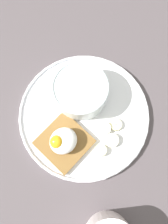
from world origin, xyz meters
TOP-DOWN VIEW (x-y plane):
  - ground_plane at (0.00, 0.00)cm, footprint 120.00×120.00cm
  - plate at (0.00, 0.00)cm, footprint 30.40×30.40cm
  - oatmeal_bowl at (-2.24, -3.98)cm, footprint 12.45×12.45cm
  - toast_slice at (7.57, 2.26)cm, footprint 11.34×11.34cm
  - poached_egg at (7.77, 2.17)cm, footprint 6.05×5.58cm
  - banana_slice_front at (-0.83, 8.70)cm, footprint 4.41×4.38cm
  - banana_slice_left at (-3.89, 6.61)cm, footprint 3.87×3.85cm
  - banana_slice_back at (-1.29, 5.59)cm, footprint 3.39×3.53cm
  - banana_slice_right at (2.52, 8.82)cm, footprint 3.22×3.30cm

SIDE VIEW (x-z plane):
  - ground_plane at x=0.00cm, z-range 0.00..2.00cm
  - plate at x=0.00cm, z-range 2.00..3.60cm
  - banana_slice_left at x=-3.89cm, z-range 2.97..3.97cm
  - banana_slice_front at x=-0.83cm, z-range 2.85..4.29cm
  - banana_slice_right at x=2.52cm, z-range 2.93..4.29cm
  - toast_slice at x=7.57cm, z-range 3.07..4.20cm
  - banana_slice_back at x=-1.29cm, z-range 2.90..4.64cm
  - poached_egg at x=7.77cm, z-range 3.92..8.02cm
  - oatmeal_bowl at x=-2.24cm, z-range 2.98..9.15cm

